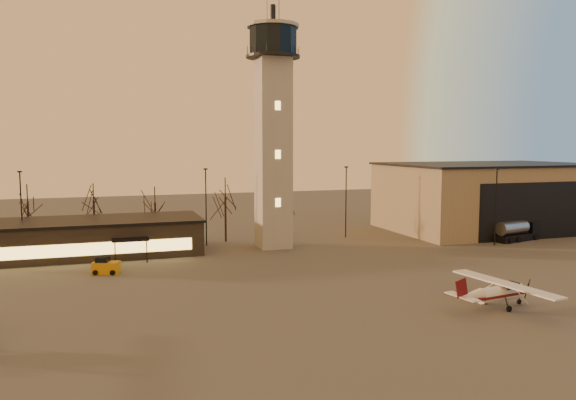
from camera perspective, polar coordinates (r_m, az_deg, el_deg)
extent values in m
plane|color=#474542|center=(45.81, 9.71, -11.27)|extent=(220.00, 220.00, 0.00)
cube|color=#9C9893|center=(71.67, -1.51, 4.68)|extent=(4.00, 4.00, 24.00)
cylinder|color=black|center=(72.46, -1.54, 14.33)|extent=(6.80, 6.80, 0.30)
cylinder|color=black|center=(72.76, -1.54, 15.77)|extent=(6.00, 6.00, 3.40)
cylinder|color=#9C9893|center=(73.11, -1.55, 17.24)|extent=(6.60, 6.60, 0.40)
cylinder|color=black|center=(73.40, -1.55, 18.31)|extent=(0.70, 0.70, 2.40)
cube|color=#937C60|center=(92.53, 19.58, 0.25)|extent=(30.00, 20.00, 10.00)
cube|color=black|center=(92.21, 19.69, 3.44)|extent=(30.60, 20.60, 0.30)
cube|color=black|center=(85.01, 23.71, -1.04)|extent=(18.00, 0.10, 8.00)
cube|color=black|center=(71.48, -19.14, -3.70)|extent=(25.00, 10.00, 4.00)
cube|color=black|center=(71.17, -19.20, -1.99)|extent=(25.40, 10.40, 0.30)
cube|color=#FFC759|center=(66.60, -19.18, -4.72)|extent=(22.00, 0.08, 1.40)
cube|color=black|center=(65.51, -15.72, -3.90)|extent=(4.00, 2.00, 0.20)
cylinder|color=black|center=(73.62, -25.44, -1.31)|extent=(0.16, 0.16, 10.00)
cube|color=black|center=(73.22, -25.61, 2.61)|extent=(0.50, 0.25, 0.18)
cylinder|color=black|center=(74.16, -8.33, -0.76)|extent=(0.16, 0.16, 10.00)
cube|color=black|center=(73.76, -8.38, 3.14)|extent=(0.50, 0.25, 0.18)
cylinder|color=black|center=(80.07, 5.91, -0.25)|extent=(0.16, 0.16, 10.00)
cube|color=black|center=(79.70, 5.94, 3.36)|extent=(0.50, 0.25, 0.18)
cylinder|color=black|center=(78.23, 20.35, -0.73)|extent=(0.16, 0.16, 10.00)
cube|color=black|center=(77.85, 20.48, 2.97)|extent=(0.50, 0.25, 0.18)
cylinder|color=black|center=(79.79, -24.85, -2.32)|extent=(0.28, 0.28, 5.74)
cylinder|color=black|center=(79.59, -13.32, -2.14)|extent=(0.28, 0.28, 5.25)
cylinder|color=black|center=(76.91, -6.37, -1.95)|extent=(0.28, 0.28, 6.16)
cylinder|color=black|center=(81.21, -0.43, -1.93)|extent=(0.28, 0.28, 4.97)
cylinder|color=black|center=(81.26, -19.08, -2.02)|extent=(0.28, 0.28, 5.60)
cylinder|color=silver|center=(49.45, 20.77, -8.85)|extent=(4.54, 1.85, 1.25)
cone|color=silver|center=(51.33, 22.75, -8.39)|extent=(1.02, 1.30, 1.19)
cone|color=silver|center=(47.13, 18.05, -9.29)|extent=(2.42, 1.37, 1.05)
cube|color=black|center=(50.04, 21.54, -8.20)|extent=(1.56, 1.20, 0.67)
cube|color=#540C10|center=(49.32, 20.61, -8.94)|extent=(5.30, 2.00, 0.21)
cube|color=silver|center=(49.61, 21.18, -7.93)|extent=(2.91, 10.63, 0.13)
cube|color=silver|center=(46.52, 17.28, -9.34)|extent=(1.30, 3.25, 0.08)
cube|color=#540C10|center=(46.29, 17.22, -8.56)|extent=(1.33, 0.26, 1.62)
cube|color=black|center=(83.72, 22.23, -3.51)|extent=(7.81, 3.75, 0.97)
cube|color=black|center=(85.82, 23.39, -2.53)|extent=(2.18, 2.38, 1.59)
cube|color=black|center=(86.29, 23.64, -2.32)|extent=(0.46, 1.66, 0.89)
cylinder|color=#9D9DA1|center=(82.67, 21.83, -2.64)|extent=(5.25, 2.92, 1.86)
cube|color=#C9840B|center=(61.09, -17.98, -6.56)|extent=(2.95, 2.19, 1.23)
cube|color=black|center=(61.06, -18.31, -5.90)|extent=(1.57, 1.57, 0.70)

